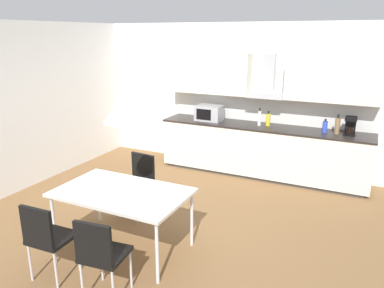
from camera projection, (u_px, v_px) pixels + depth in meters
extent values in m
cube|color=brown|center=(160.00, 226.00, 5.04)|extent=(7.97, 8.30, 0.02)
cube|color=white|center=(234.00, 96.00, 7.08)|extent=(6.38, 0.10, 2.68)
cube|color=white|center=(7.00, 110.00, 5.78)|extent=(0.10, 6.64, 2.68)
cube|color=#333333|center=(260.00, 173.00, 6.85)|extent=(3.52, 0.60, 0.05)
cube|color=silver|center=(261.00, 150.00, 6.72)|extent=(3.66, 0.66, 0.84)
cube|color=#282321|center=(263.00, 127.00, 6.60)|extent=(3.68, 0.68, 0.03)
cube|color=silver|center=(175.00, 133.00, 7.02)|extent=(0.01, 0.01, 0.14)
cube|color=silver|center=(201.00, 137.00, 6.80)|extent=(0.01, 0.01, 0.14)
cube|color=silver|center=(228.00, 140.00, 6.58)|extent=(0.01, 0.01, 0.14)
cube|color=silver|center=(256.00, 144.00, 6.37)|extent=(0.01, 0.01, 0.14)
cube|color=silver|center=(268.00, 110.00, 6.80)|extent=(3.66, 0.02, 0.46)
cube|color=silver|center=(211.00, 73.00, 6.93)|extent=(1.51, 0.34, 0.74)
cube|color=silver|center=(333.00, 79.00, 6.03)|extent=(1.51, 0.34, 0.74)
cube|color=#B7BABF|center=(266.00, 94.00, 6.56)|extent=(0.64, 0.40, 0.10)
cube|color=#B7BABF|center=(269.00, 74.00, 6.55)|extent=(0.20, 0.16, 0.69)
cube|color=#ADADB2|center=(209.00, 113.00, 6.98)|extent=(0.48, 0.34, 0.28)
cube|color=black|center=(204.00, 114.00, 6.85)|extent=(0.29, 0.01, 0.20)
cube|color=black|center=(349.00, 135.00, 6.00)|extent=(0.18, 0.18, 0.02)
cylinder|color=black|center=(350.00, 130.00, 5.97)|extent=(0.12, 0.12, 0.12)
cube|color=black|center=(351.00, 125.00, 6.01)|extent=(0.16, 0.08, 0.30)
cube|color=black|center=(351.00, 119.00, 5.91)|extent=(0.18, 0.16, 0.06)
cylinder|color=brown|center=(337.00, 126.00, 6.04)|extent=(0.08, 0.08, 0.26)
cylinder|color=black|center=(338.00, 116.00, 5.99)|extent=(0.03, 0.03, 0.06)
cylinder|color=white|center=(259.00, 118.00, 6.58)|extent=(0.06, 0.06, 0.26)
cylinder|color=black|center=(260.00, 109.00, 6.54)|extent=(0.02, 0.02, 0.06)
cylinder|color=yellow|center=(268.00, 120.00, 6.58)|extent=(0.08, 0.08, 0.22)
cylinder|color=black|center=(269.00, 112.00, 6.54)|extent=(0.03, 0.03, 0.05)
cylinder|color=blue|center=(325.00, 127.00, 6.14)|extent=(0.08, 0.08, 0.19)
cylinder|color=black|center=(326.00, 120.00, 6.11)|extent=(0.03, 0.03, 0.04)
cube|color=silver|center=(122.00, 193.00, 4.32)|extent=(1.52, 0.93, 0.04)
cylinder|color=silver|center=(54.00, 224.00, 4.37)|extent=(0.04, 0.04, 0.70)
cylinder|color=silver|center=(157.00, 253.00, 3.78)|extent=(0.04, 0.04, 0.70)
cylinder|color=silver|center=(99.00, 197.00, 5.06)|extent=(0.04, 0.04, 0.70)
cylinder|color=silver|center=(192.00, 219.00, 4.48)|extent=(0.04, 0.04, 0.70)
cube|color=black|center=(136.00, 186.00, 5.20)|extent=(0.44, 0.44, 0.04)
cube|color=black|center=(143.00, 167.00, 5.28)|extent=(0.38, 0.08, 0.40)
cylinder|color=silver|center=(138.00, 209.00, 5.04)|extent=(0.02, 0.02, 0.43)
cylinder|color=silver|center=(119.00, 203.00, 5.21)|extent=(0.02, 0.02, 0.43)
cylinder|color=silver|center=(153.00, 200.00, 5.32)|extent=(0.02, 0.02, 0.43)
cylinder|color=silver|center=(135.00, 194.00, 5.49)|extent=(0.02, 0.02, 0.43)
cube|color=black|center=(52.00, 238.00, 3.88)|extent=(0.42, 0.42, 0.04)
cube|color=black|center=(37.00, 227.00, 3.66)|extent=(0.38, 0.06, 0.40)
cylinder|color=silver|center=(54.00, 246.00, 4.16)|extent=(0.02, 0.02, 0.43)
cylinder|color=silver|center=(78.00, 253.00, 4.03)|extent=(0.02, 0.02, 0.43)
cylinder|color=silver|center=(30.00, 262.00, 3.86)|extent=(0.02, 0.02, 0.43)
cylinder|color=silver|center=(56.00, 270.00, 3.73)|extent=(0.02, 0.02, 0.43)
cube|color=black|center=(105.00, 254.00, 3.59)|extent=(0.44, 0.44, 0.04)
cube|color=black|center=(93.00, 244.00, 3.37)|extent=(0.38, 0.08, 0.40)
cylinder|color=silver|center=(102.00, 262.00, 3.87)|extent=(0.02, 0.02, 0.43)
cylinder|color=silver|center=(131.00, 269.00, 3.76)|extent=(0.02, 0.02, 0.43)
cylinder|color=silver|center=(82.00, 282.00, 3.56)|extent=(0.02, 0.02, 0.43)
cone|color=silver|center=(117.00, 113.00, 4.05)|extent=(0.32, 0.32, 0.22)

